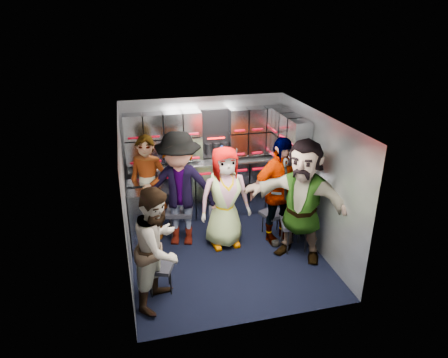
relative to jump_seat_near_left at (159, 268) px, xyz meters
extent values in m
plane|color=black|center=(1.05, 0.65, -0.35)|extent=(3.00, 3.00, 0.00)
cube|color=gray|center=(1.05, 2.15, 0.70)|extent=(2.80, 0.04, 2.10)
cube|color=gray|center=(-0.35, 0.65, 0.70)|extent=(0.04, 3.00, 2.10)
cube|color=gray|center=(2.45, 0.65, 0.70)|extent=(0.04, 3.00, 2.10)
cube|color=silver|center=(1.05, 0.65, 1.75)|extent=(2.80, 3.00, 0.02)
cube|color=#969AA6|center=(1.05, 1.94, 0.14)|extent=(2.68, 0.38, 0.99)
cube|color=#969AA6|center=(-0.14, 1.21, 0.14)|extent=(0.38, 0.76, 0.99)
cube|color=#B3B5BA|center=(1.05, 1.94, 0.66)|extent=(2.68, 0.42, 0.03)
cube|color=#969AA6|center=(1.05, 2.00, 1.14)|extent=(2.68, 0.28, 0.82)
cube|color=#969AA6|center=(2.30, 1.35, 1.14)|extent=(0.28, 1.00, 0.82)
cube|color=#969AA6|center=(2.30, 1.25, 0.15)|extent=(0.28, 1.20, 1.00)
cube|color=#AF0215|center=(1.05, 1.74, 0.53)|extent=(2.60, 0.02, 0.03)
cube|color=black|center=(0.00, 0.00, 0.02)|extent=(0.44, 0.43, 0.05)
cylinder|color=black|center=(-0.12, -0.11, -0.18)|extent=(0.02, 0.02, 0.36)
cylinder|color=black|center=(0.12, -0.11, -0.18)|extent=(0.02, 0.02, 0.36)
cylinder|color=black|center=(-0.12, 0.11, -0.18)|extent=(0.02, 0.02, 0.36)
cylinder|color=black|center=(0.12, 0.11, -0.18)|extent=(0.02, 0.02, 0.36)
cube|color=black|center=(0.45, 1.31, 0.10)|extent=(0.49, 0.47, 0.06)
cylinder|color=black|center=(0.30, 1.18, -0.14)|extent=(0.03, 0.03, 0.43)
cylinder|color=black|center=(0.60, 1.18, -0.14)|extent=(0.03, 0.03, 0.43)
cylinder|color=black|center=(0.30, 1.44, -0.14)|extent=(0.03, 0.03, 0.43)
cylinder|color=black|center=(0.60, 1.44, -0.14)|extent=(0.03, 0.03, 0.43)
cube|color=black|center=(1.10, 1.10, 0.10)|extent=(0.48, 0.47, 0.07)
cylinder|color=black|center=(0.95, 0.97, -0.14)|extent=(0.03, 0.03, 0.44)
cylinder|color=black|center=(1.26, 0.97, -0.14)|extent=(0.03, 0.03, 0.44)
cylinder|color=black|center=(0.95, 1.23, -0.14)|extent=(0.03, 0.03, 0.44)
cylinder|color=black|center=(1.26, 1.23, -0.14)|extent=(0.03, 0.03, 0.44)
cube|color=black|center=(1.93, 1.00, 0.03)|extent=(0.45, 0.44, 0.06)
cylinder|color=black|center=(1.80, 0.89, -0.17)|extent=(0.02, 0.02, 0.37)
cylinder|color=black|center=(2.06, 0.89, -0.17)|extent=(0.02, 0.02, 0.37)
cylinder|color=black|center=(1.80, 1.11, -0.17)|extent=(0.02, 0.02, 0.37)
cylinder|color=black|center=(2.06, 1.11, -0.17)|extent=(0.02, 0.02, 0.37)
cube|color=black|center=(2.10, 0.52, 0.08)|extent=(0.47, 0.46, 0.06)
cylinder|color=black|center=(1.95, 0.39, -0.15)|extent=(0.03, 0.03, 0.42)
cylinder|color=black|center=(2.25, 0.39, -0.15)|extent=(0.03, 0.03, 0.42)
cylinder|color=black|center=(1.95, 0.64, -0.15)|extent=(0.03, 0.03, 0.42)
cylinder|color=black|center=(2.25, 0.64, -0.15)|extent=(0.03, 0.03, 0.42)
imported|color=black|center=(0.00, 1.43, 0.50)|extent=(0.74, 0.63, 1.71)
imported|color=black|center=(0.00, -0.18, 0.43)|extent=(0.90, 0.96, 1.58)
imported|color=black|center=(0.45, 1.13, 0.56)|extent=(1.32, 0.98, 1.83)
imported|color=black|center=(1.10, 0.92, 0.45)|extent=(0.81, 0.55, 1.61)
imported|color=black|center=(1.93, 0.82, 0.51)|extent=(1.08, 0.65, 1.73)
imported|color=black|center=(2.10, 0.34, 0.56)|extent=(1.64, 1.53, 1.83)
cylinder|color=white|center=(0.63, 1.89, 0.81)|extent=(0.07, 0.07, 0.28)
cylinder|color=white|center=(1.30, 1.89, 0.80)|extent=(0.07, 0.07, 0.25)
cylinder|color=white|center=(1.55, 1.89, 0.79)|extent=(0.06, 0.06, 0.22)
cylinder|color=beige|center=(0.16, 1.88, 0.72)|extent=(0.08, 0.08, 0.10)
cylinder|color=beige|center=(1.49, 1.88, 0.73)|extent=(0.08, 0.08, 0.11)
camera|label=1|loc=(-0.23, -4.36, 3.10)|focal=32.00mm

